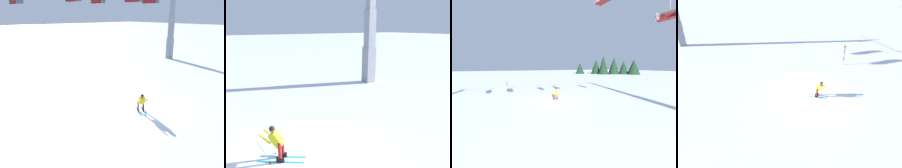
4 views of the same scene
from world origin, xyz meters
TOP-DOWN VIEW (x-y plane):
  - ground_plane at (0.00, 0.00)m, footprint 260.00×260.00m
  - skier_carving_main at (-0.45, -0.83)m, footprint 1.38×1.71m
  - chairlift_seat_nearest at (-4.52, 9.84)m, footprint 0.61×1.74m
  - trail_marker_pole at (4.44, -6.38)m, footprint 0.07×0.28m
  - tree_line_ridge at (-50.29, -44.68)m, footprint 23.99×23.60m

SIDE VIEW (x-z plane):
  - ground_plane at x=0.00m, z-range 0.00..0.00m
  - skier_carving_main at x=-0.45m, z-range 0.02..1.49m
  - trail_marker_pole at x=4.44m, z-range 0.08..2.33m
  - tree_line_ridge at x=-50.29m, z-range -0.84..8.42m
  - chairlift_seat_nearest at x=-4.52m, z-range 6.51..8.90m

